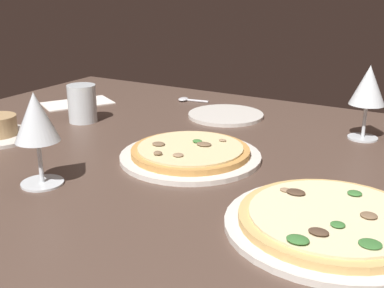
# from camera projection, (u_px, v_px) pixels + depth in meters

# --- Properties ---
(dining_table) EXTENTS (1.50, 1.10, 0.04)m
(dining_table) POSITION_uv_depth(u_px,v_px,m) (193.00, 166.00, 1.03)
(dining_table) COLOR brown
(dining_table) RESTS_ON ground
(pizza_main) EXTENTS (0.29, 0.29, 0.03)m
(pizza_main) POSITION_uv_depth(u_px,v_px,m) (190.00, 153.00, 1.01)
(pizza_main) COLOR silver
(pizza_main) RESTS_ON dining_table
(pizza_side) EXTENTS (0.32, 0.32, 0.03)m
(pizza_side) POSITION_uv_depth(u_px,v_px,m) (332.00, 222.00, 0.73)
(pizza_side) COLOR silver
(pizza_side) RESTS_ON dining_table
(wine_glass_far) EXTENTS (0.08, 0.08, 0.17)m
(wine_glass_far) POSITION_uv_depth(u_px,v_px,m) (36.00, 121.00, 0.85)
(wine_glass_far) COLOR silver
(wine_glass_far) RESTS_ON dining_table
(wine_glass_near) EXTENTS (0.08, 0.08, 0.17)m
(wine_glass_near) POSITION_uv_depth(u_px,v_px,m) (368.00, 88.00, 1.10)
(wine_glass_near) COLOR silver
(wine_glass_near) RESTS_ON dining_table
(water_glass) EXTENTS (0.07, 0.07, 0.09)m
(water_glass) POSITION_uv_depth(u_px,v_px,m) (82.00, 106.00, 1.26)
(water_glass) COLOR silver
(water_glass) RESTS_ON dining_table
(side_plate) EXTENTS (0.20, 0.20, 0.01)m
(side_plate) POSITION_uv_depth(u_px,v_px,m) (226.00, 115.00, 1.31)
(side_plate) COLOR silver
(side_plate) RESTS_ON dining_table
(paper_menu) EXTENTS (0.19, 0.22, 0.00)m
(paper_menu) POSITION_uv_depth(u_px,v_px,m) (78.00, 103.00, 1.44)
(paper_menu) COLOR white
(paper_menu) RESTS_ON dining_table
(spoon) EXTENTS (0.09, 0.04, 0.01)m
(spoon) POSITION_uv_depth(u_px,v_px,m) (187.00, 100.00, 1.47)
(spoon) COLOR silver
(spoon) RESTS_ON dining_table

